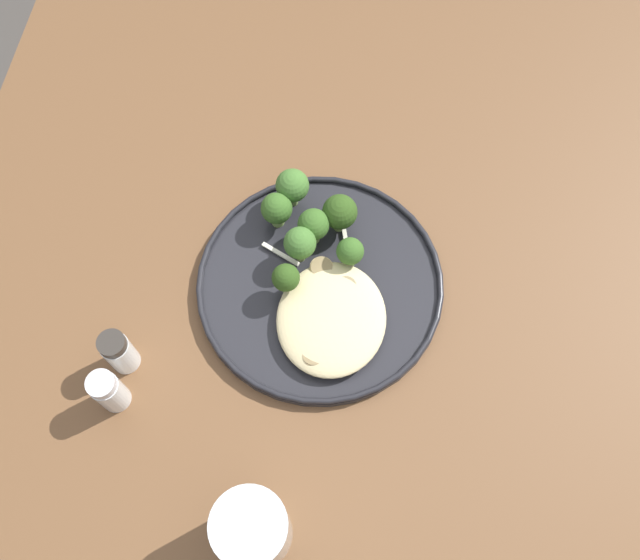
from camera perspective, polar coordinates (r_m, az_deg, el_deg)
name	(u,v)px	position (r m, az deg, el deg)	size (l,w,h in m)	color
ground	(336,409)	(1.53, 1.32, -10.69)	(6.00, 6.00, 0.00)	#47423D
wooden_dining_table	(346,293)	(0.90, 2.20, -1.09)	(1.40, 1.00, 0.74)	brown
dinner_plate	(320,284)	(0.81, 0.00, -0.33)	(0.29, 0.29, 0.02)	#232328
noodle_bed	(331,318)	(0.78, 0.95, -3.20)	(0.14, 0.12, 0.02)	beige
seared_scallop_on_noodles	(338,308)	(0.78, 1.49, -2.30)	(0.03, 0.03, 0.01)	#E5C689
seared_scallop_center_golden	(313,356)	(0.76, -0.55, -6.37)	(0.03, 0.03, 0.02)	#DBB77A
seared_scallop_tilted_round	(294,319)	(0.78, -2.16, -3.23)	(0.03, 0.03, 0.01)	#E5C689
seared_scallop_right_edge	(327,321)	(0.78, 0.57, -3.42)	(0.02, 0.02, 0.01)	#E5C689
seared_scallop_tiny_bay	(321,269)	(0.80, 0.12, 0.89)	(0.03, 0.03, 0.02)	#DBB77A
seared_scallop_rear_pale	(348,289)	(0.79, 2.34, -0.73)	(0.03, 0.03, 0.02)	#E5C689
broccoli_floret_left_leaning	(313,225)	(0.80, -0.54, 4.57)	(0.04, 0.04, 0.06)	#89A356
broccoli_floret_beside_noodles	(277,209)	(0.82, -3.62, 5.89)	(0.04, 0.04, 0.05)	#7A994C
broccoli_floret_center_pile	(286,278)	(0.77, -2.85, 0.14)	(0.03, 0.03, 0.05)	#7A994C
broccoli_floret_tall_stalk	(340,213)	(0.81, 1.65, 5.62)	(0.04, 0.04, 0.06)	#89A356
broccoli_floret_right_tilted	(300,241)	(0.79, -1.65, 3.24)	(0.04, 0.04, 0.06)	#89A356
broccoli_floret_small_sprig	(292,186)	(0.82, -2.31, 7.80)	(0.04, 0.04, 0.06)	#7A994C
broccoli_floret_near_rim	(353,249)	(0.79, 2.77, 2.56)	(0.03, 0.03, 0.05)	#89A356
onion_sliver_curled_piece	(343,226)	(0.83, 1.96, 4.47)	(0.04, 0.01, 0.00)	silver
onion_sliver_pale_crescent	(280,255)	(0.82, -3.30, 2.05)	(0.05, 0.01, 0.00)	silver
water_glass	(254,530)	(0.71, -5.51, -20.00)	(0.07, 0.07, 0.11)	silver
salt_shaker	(109,391)	(0.77, -17.14, -8.81)	(0.03, 0.03, 0.07)	white
pepper_shaker	(119,352)	(0.78, -16.36, -5.75)	(0.03, 0.03, 0.07)	white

